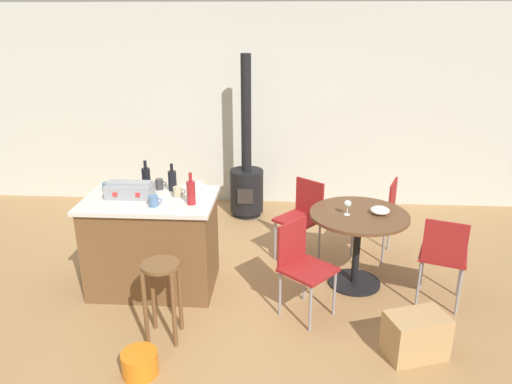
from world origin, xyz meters
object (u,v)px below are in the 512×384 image
(bottle_1, at_px, (146,178))
(bottle_0, at_px, (191,192))
(wooden_stool, at_px, (162,286))
(cup_2, at_px, (160,184))
(dining_table, at_px, (358,231))
(cup_4, at_px, (154,201))
(folding_chair_right, at_px, (302,214))
(wine_glass, at_px, (348,204))
(folding_chair_left, at_px, (380,211))
(cup_1, at_px, (178,192))
(bottle_2, at_px, (172,180))
(folding_chair_near, at_px, (302,262))
(folding_chair_far, at_px, (443,254))
(plastic_bucket, at_px, (140,363))
(kitchen_island, at_px, (153,243))
(cup_0, at_px, (198,187))
(wood_stove, at_px, (247,179))
(cardboard_box, at_px, (416,335))
(toolbox, at_px, (130,190))
(cup_3, at_px, (107,187))
(serving_bowl, at_px, (380,210))

(bottle_1, bearing_deg, bottle_0, -37.62)
(wooden_stool, distance_m, cup_2, 1.19)
(dining_table, height_order, cup_4, cup_4)
(folding_chair_right, height_order, wine_glass, wine_glass)
(folding_chair_left, distance_m, cup_4, 2.46)
(bottle_1, xyz_separation_m, cup_1, (0.36, -0.21, -0.06))
(bottle_0, xyz_separation_m, bottle_2, (-0.25, 0.35, -0.01))
(folding_chair_near, xyz_separation_m, wine_glass, (0.43, 0.49, 0.36))
(folding_chair_far, xyz_separation_m, plastic_bucket, (-2.47, -1.08, -0.43))
(kitchen_island, bearing_deg, dining_table, 4.69)
(folding_chair_far, xyz_separation_m, cup_0, (-2.26, 0.39, 0.45))
(folding_chair_near, relative_size, bottle_1, 3.03)
(cup_1, height_order, plastic_bucket, cup_1)
(wood_stove, xyz_separation_m, wine_glass, (1.09, -1.76, 0.36))
(folding_chair_left, relative_size, cardboard_box, 1.90)
(toolbox, bearing_deg, cup_0, 18.30)
(kitchen_island, xyz_separation_m, cup_4, (0.10, -0.20, 0.51))
(wooden_stool, bearing_deg, cup_3, 127.69)
(wine_glass, height_order, plastic_bucket, wine_glass)
(dining_table, bearing_deg, folding_chair_near, -136.25)
(kitchen_island, xyz_separation_m, serving_bowl, (2.16, 0.16, 0.33))
(wood_stove, distance_m, cup_1, 1.94)
(folding_chair_far, distance_m, cardboard_box, 0.89)
(bottle_1, distance_m, cup_4, 0.52)
(folding_chair_left, height_order, bottle_1, bottle_1)
(cup_2, bearing_deg, cup_1, -40.52)
(wood_stove, bearing_deg, folding_chair_left, -34.59)
(folding_chair_far, height_order, cardboard_box, folding_chair_far)
(dining_table, height_order, plastic_bucket, dining_table)
(dining_table, distance_m, cup_4, 1.95)
(kitchen_island, distance_m, plastic_bucket, 1.32)
(folding_chair_far, relative_size, folding_chair_right, 1.01)
(folding_chair_right, bearing_deg, wine_glass, -55.00)
(cup_3, bearing_deg, wine_glass, -1.04)
(bottle_2, xyz_separation_m, cup_0, (0.25, -0.01, -0.06))
(cup_1, xyz_separation_m, plastic_bucket, (-0.05, -1.31, -0.88))
(folding_chair_far, bearing_deg, dining_table, 154.86)
(bottle_1, bearing_deg, folding_chair_near, -22.84)
(bottle_0, bearing_deg, serving_bowl, 9.47)
(dining_table, distance_m, wood_stove, 2.11)
(bottle_0, distance_m, serving_bowl, 1.78)
(bottle_0, xyz_separation_m, cardboard_box, (1.87, -0.78, -0.86))
(kitchen_island, xyz_separation_m, wood_stove, (0.75, 1.88, 0.04))
(folding_chair_right, relative_size, bottle_2, 3.24)
(folding_chair_left, height_order, bottle_2, bottle_2)
(bottle_2, xyz_separation_m, cardboard_box, (2.13, -1.13, -0.85))
(toolbox, bearing_deg, wine_glass, 2.95)
(folding_chair_right, relative_size, wine_glass, 6.09)
(bottle_0, height_order, cup_0, bottle_0)
(bottle_2, relative_size, serving_bowl, 1.50)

